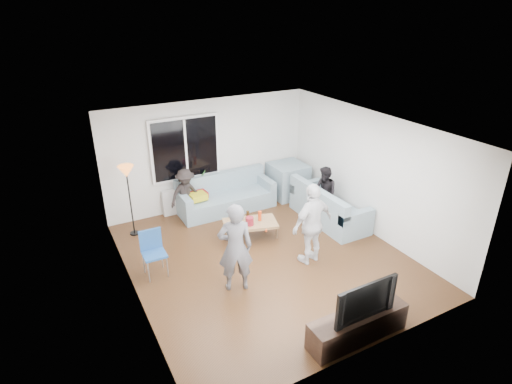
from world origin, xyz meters
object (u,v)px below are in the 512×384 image
spectator_back (186,194)px  television (361,297)px  coffee_table (250,230)px  tv_console (358,326)px  sofa_back_section (226,193)px  floor_lamp (130,201)px  spectator_right (325,193)px  side_chair (154,255)px  player_left (235,248)px  sofa_right_section (330,204)px  player_right (312,224)px

spectator_back → television: (0.92, -4.80, 0.14)m
coffee_table → tv_console: size_ratio=0.69×
sofa_back_section → tv_console: size_ratio=1.44×
spectator_back → coffee_table: bearing=-70.7°
coffee_table → floor_lamp: bearing=147.0°
spectator_right → spectator_back: spectator_right is taller
side_chair → floor_lamp: size_ratio=0.55×
spectator_back → tv_console: bearing=-88.9°
coffee_table → player_left: size_ratio=0.68×
sofa_back_section → coffee_table: 1.51m
spectator_right → sofa_back_section: bearing=-129.2°
coffee_table → television: television is taller
sofa_right_section → television: bearing=149.1°
coffee_table → player_right: size_ratio=0.68×
side_chair → spectator_right: (4.07, 0.40, 0.18)m
sofa_back_section → sofa_right_section: (1.82, -1.61, 0.00)m
television → spectator_right: bearing=60.7°
sofa_right_section → side_chair: bearing=92.8°
television → sofa_right_section: bearing=59.1°
side_chair → spectator_back: spectator_back is taller
spectator_right → tv_console: size_ratio=0.76×
floor_lamp → spectator_back: 1.28m
sofa_right_section → player_left: 3.22m
coffee_table → tv_console: tv_console is taller
floor_lamp → spectator_right: size_ratio=1.28×
coffee_table → player_right: 1.55m
player_right → sofa_right_section: bearing=-147.9°
spectator_back → tv_console: size_ratio=0.76×
sofa_back_section → player_right: 2.84m
floor_lamp → television: bearing=-64.9°
coffee_table → television: 3.32m
spectator_back → television: size_ratio=1.15×
tv_console → television: 0.52m
sofa_right_section → floor_lamp: bearing=69.9°
sofa_back_section → spectator_right: size_ratio=1.89×
player_left → television: player_left is taller
sofa_right_section → floor_lamp: (-4.07, 1.49, 0.36)m
floor_lamp → television: (2.18, -4.65, -0.04)m
floor_lamp → spectator_right: (4.07, -1.29, -0.17)m
sofa_right_section → spectator_back: 3.26m
sofa_back_section → sofa_right_section: 2.43m
sofa_right_section → player_left: size_ratio=1.23×
player_left → television: 2.20m
player_left → sofa_back_section: bearing=-93.3°
sofa_back_section → sofa_right_section: same height
player_right → spectator_back: bearing=-70.9°
sofa_right_section → spectator_right: spectator_right is taller
coffee_table → spectator_right: (1.96, 0.08, 0.41)m
sofa_back_section → spectator_right: spectator_right is taller
sofa_back_section → spectator_back: spectator_back is taller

